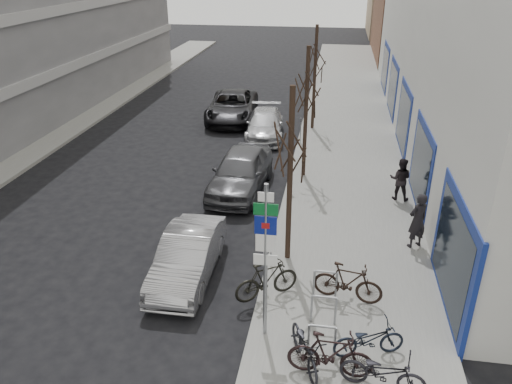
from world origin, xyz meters
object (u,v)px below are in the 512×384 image
(tree_near, at_px, (291,136))
(bike_mid_curb, at_px, (369,337))
(bike_far_curb, at_px, (383,369))
(meter_front, at_px, (271,243))
(lane_car, at_px, (232,106))
(parked_car_mid, at_px, (241,171))
(meter_mid, at_px, (290,171))
(highway_sign_pole, at_px, (265,254))
(bike_far_inner, at_px, (348,282))
(parked_car_front, at_px, (188,256))
(bike_rack, at_px, (324,306))
(pedestrian_far, at_px, (400,179))
(parked_car_back, at_px, (265,124))
(pedestrian_near, at_px, (417,221))
(meter_back, at_px, (301,128))
(bike_near_left, at_px, (305,344))
(bike_mid_inner, at_px, (267,280))
(tree_far, at_px, (316,53))
(tree_mid, at_px, (307,82))
(bike_near_right, at_px, (330,354))

(tree_near, relative_size, bike_mid_curb, 3.23)
(bike_far_curb, bearing_deg, bike_mid_curb, 23.20)
(meter_front, xyz_separation_m, lane_car, (-4.22, 14.75, -0.13))
(parked_car_mid, bearing_deg, meter_mid, 7.51)
(tree_near, distance_m, meter_mid, 5.95)
(highway_sign_pole, bearing_deg, bike_far_inner, 39.82)
(bike_mid_curb, bearing_deg, meter_mid, -0.56)
(bike_far_inner, bearing_deg, parked_car_front, 92.79)
(bike_rack, xyz_separation_m, pedestrian_far, (2.56, 7.66, 0.33))
(bike_rack, relative_size, bike_far_curb, 1.23)
(meter_front, height_order, bike_mid_curb, meter_front)
(parked_car_back, xyz_separation_m, lane_car, (-2.28, 2.71, 0.12))
(parked_car_mid, relative_size, pedestrian_near, 2.64)
(lane_car, height_order, pedestrian_near, pedestrian_near)
(lane_car, bearing_deg, parked_car_back, -54.65)
(meter_back, bearing_deg, parked_car_mid, -108.98)
(meter_mid, relative_size, parked_car_back, 0.28)
(parked_car_mid, relative_size, parked_car_back, 1.06)
(bike_near_left, bearing_deg, bike_mid_inner, 95.61)
(bike_far_curb, xyz_separation_m, parked_car_back, (-4.91, 16.38, -0.04))
(highway_sign_pole, distance_m, tree_near, 3.88)
(lane_car, bearing_deg, tree_far, -19.64)
(bike_rack, bearing_deg, bike_near_left, -103.80)
(meter_front, distance_m, bike_mid_curb, 4.32)
(tree_mid, distance_m, bike_mid_inner, 9.23)
(bike_near_left, relative_size, parked_car_mid, 0.37)
(highway_sign_pole, relative_size, parked_car_mid, 0.86)
(pedestrian_near, bearing_deg, tree_mid, -85.86)
(highway_sign_pole, distance_m, meter_front, 3.39)
(parked_car_mid, xyz_separation_m, parked_car_back, (0.00, 6.68, -0.17))
(tree_far, bearing_deg, bike_near_left, -87.23)
(bike_far_inner, distance_m, parked_car_front, 4.64)
(parked_car_front, xyz_separation_m, pedestrian_near, (6.74, 2.55, 0.39))
(meter_back, distance_m, bike_far_inner, 12.55)
(tree_far, xyz_separation_m, bike_mid_inner, (-0.36, -15.08, -3.38))
(bike_near_left, relative_size, pedestrian_near, 0.97)
(pedestrian_near, relative_size, pedestrian_far, 1.11)
(parked_car_front, height_order, parked_car_back, parked_car_front)
(pedestrian_near, bearing_deg, bike_near_right, 33.80)
(tree_mid, distance_m, bike_far_inner, 9.18)
(meter_front, height_order, bike_far_inner, meter_front)
(tree_near, bearing_deg, meter_back, 92.45)
(bike_mid_curb, bearing_deg, bike_near_left, 92.14)
(tree_near, bearing_deg, parked_car_front, -155.91)
(parked_car_mid, height_order, pedestrian_far, pedestrian_far)
(bike_near_left, xyz_separation_m, bike_mid_curb, (1.43, 0.52, -0.03))
(tree_far, bearing_deg, parked_car_mid, -106.36)
(meter_back, relative_size, bike_mid_inner, 0.68)
(meter_mid, bearing_deg, highway_sign_pole, -88.32)
(tree_mid, relative_size, bike_far_inner, 2.92)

